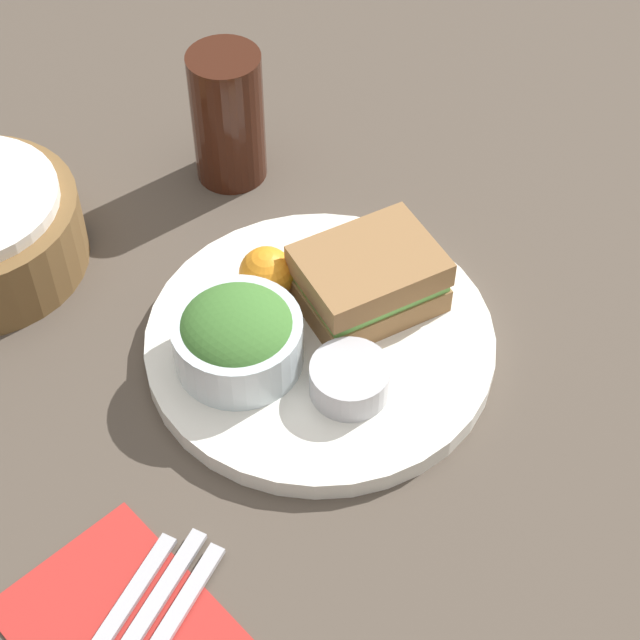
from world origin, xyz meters
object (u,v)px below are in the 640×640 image
(salad_bowl, at_px, (238,337))
(spoon, at_px, (110,629))
(knife, at_px, (132,640))
(sandwich, at_px, (366,277))
(plate, at_px, (320,343))
(dressing_cup, at_px, (350,379))
(drink_glass, at_px, (228,117))

(salad_bowl, bearing_deg, spoon, -152.40)
(knife, height_order, spoon, same)
(sandwich, xyz_separation_m, salad_bowl, (-0.12, 0.02, 0.00))
(plate, height_order, dressing_cup, dressing_cup)
(dressing_cup, bearing_deg, sandwich, 38.16)
(plate, distance_m, salad_bowl, 0.08)
(dressing_cup, distance_m, knife, 0.26)
(dressing_cup, xyz_separation_m, drink_glass, (0.11, 0.28, 0.03))
(spoon, bearing_deg, dressing_cup, 165.60)
(drink_glass, bearing_deg, sandwich, -99.26)
(sandwich, bearing_deg, dressing_cup, -141.84)
(dressing_cup, bearing_deg, drink_glass, 67.98)
(sandwich, distance_m, drink_glass, 0.23)
(sandwich, xyz_separation_m, dressing_cup, (-0.08, -0.06, -0.01))
(drink_glass, relative_size, knife, 0.74)
(salad_bowl, height_order, dressing_cup, salad_bowl)
(sandwich, height_order, spoon, sandwich)
(dressing_cup, distance_m, drink_glass, 0.31)
(sandwich, bearing_deg, knife, -162.26)
(knife, bearing_deg, spoon, -90.00)
(dressing_cup, distance_m, spoon, 0.26)
(plate, distance_m, knife, 0.29)
(plate, distance_m, spoon, 0.29)
(salad_bowl, relative_size, drink_glass, 0.78)
(plate, bearing_deg, sandwich, 3.64)
(plate, relative_size, dressing_cup, 4.56)
(plate, xyz_separation_m, spoon, (-0.28, -0.09, -0.00))
(sandwich, relative_size, spoon, 0.84)
(salad_bowl, relative_size, knife, 0.57)
(salad_bowl, bearing_deg, dressing_cup, -62.81)
(plate, xyz_separation_m, knife, (-0.27, -0.10, -0.00))
(sandwich, bearing_deg, salad_bowl, 169.16)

